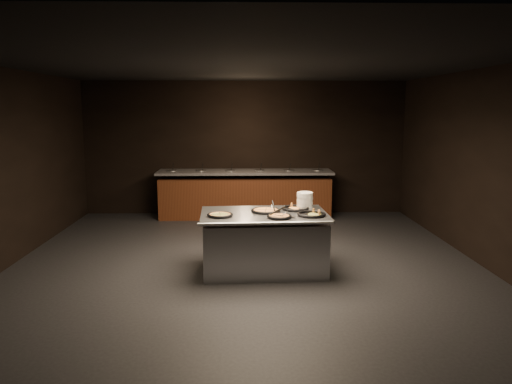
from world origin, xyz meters
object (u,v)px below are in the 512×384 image
pan_cheese_whole (266,211)px  serving_counter (264,243)px  plate_stack (305,200)px  pan_veggie_whole (220,215)px

pan_cheese_whole → serving_counter: bearing=-110.0°
serving_counter → pan_cheese_whole: 0.47m
serving_counter → plate_stack: plate_stack is taller
serving_counter → pan_veggie_whole: (-0.61, -0.20, 0.46)m
serving_counter → plate_stack: size_ratio=7.73×
serving_counter → pan_veggie_whole: size_ratio=5.16×
plate_stack → pan_cheese_whole: 0.65m
serving_counter → plate_stack: 0.90m
plate_stack → pan_cheese_whole: plate_stack is taller
serving_counter → pan_cheese_whole: (0.03, 0.08, 0.46)m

